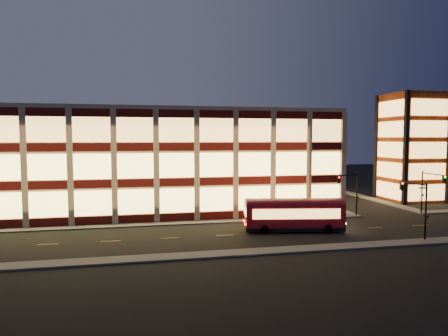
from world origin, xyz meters
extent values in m
plane|color=black|center=(0.00, 0.00, 0.00)|extent=(200.00, 200.00, 0.00)
cube|color=#514F4C|center=(-3.00, 1.00, 0.07)|extent=(54.00, 2.00, 0.15)
cube|color=#514F4C|center=(23.00, 17.00, 0.07)|extent=(2.00, 30.00, 0.15)
cube|color=#514F4C|center=(34.00, 17.00, 0.07)|extent=(2.00, 30.00, 0.15)
cube|color=#514F4C|center=(0.00, -13.00, 0.07)|extent=(100.00, 2.00, 0.15)
cube|color=tan|center=(-3.00, 17.00, 7.00)|extent=(50.00, 30.00, 14.00)
cube|color=tan|center=(-3.00, 17.00, 14.25)|extent=(50.40, 30.40, 0.50)
cube|color=#470C0A|center=(-3.00, 1.88, 0.65)|extent=(50.10, 0.25, 1.00)
cube|color=#FBD569|center=(-3.00, 1.90, 2.75)|extent=(49.00, 0.20, 3.00)
cube|color=#470C0A|center=(22.12, 17.00, 0.65)|extent=(0.25, 30.10, 1.00)
cube|color=#FBD569|center=(22.10, 17.00, 2.75)|extent=(0.20, 29.00, 3.00)
cube|color=#470C0A|center=(-3.00, 1.88, 5.05)|extent=(50.10, 0.25, 1.00)
cube|color=#FBD569|center=(-3.00, 1.90, 7.15)|extent=(49.00, 0.20, 3.00)
cube|color=#470C0A|center=(22.12, 17.00, 5.05)|extent=(0.25, 30.10, 1.00)
cube|color=#FBD569|center=(22.10, 17.00, 7.15)|extent=(0.20, 29.00, 3.00)
cube|color=#470C0A|center=(-3.00, 1.88, 9.45)|extent=(50.10, 0.25, 1.00)
cube|color=#FBD569|center=(-3.00, 1.90, 11.55)|extent=(49.00, 0.20, 3.00)
cube|color=#470C0A|center=(22.12, 17.00, 9.45)|extent=(0.25, 30.10, 1.00)
cube|color=#FBD569|center=(22.10, 17.00, 11.55)|extent=(0.20, 29.00, 3.00)
cube|color=#8C3814|center=(40.00, 12.00, 9.00)|extent=(8.00, 8.00, 18.00)
cube|color=black|center=(36.00, 8.00, 9.00)|extent=(0.60, 0.60, 18.00)
cube|color=black|center=(36.00, 16.00, 9.00)|extent=(0.60, 0.60, 18.00)
cube|color=black|center=(44.00, 16.00, 9.00)|extent=(0.60, 0.60, 18.00)
cube|color=#EFAB53|center=(40.00, 7.92, 1.80)|extent=(6.60, 0.16, 2.60)
cube|color=#EFAB53|center=(35.92, 12.00, 1.80)|extent=(0.16, 6.60, 2.60)
cube|color=#EFAB53|center=(40.00, 7.92, 5.20)|extent=(6.60, 0.16, 2.60)
cube|color=#EFAB53|center=(35.92, 12.00, 5.20)|extent=(0.16, 6.60, 2.60)
cube|color=#EFAB53|center=(40.00, 7.92, 8.60)|extent=(6.60, 0.16, 2.60)
cube|color=#EFAB53|center=(35.92, 12.00, 8.60)|extent=(0.16, 6.60, 2.60)
cube|color=#EFAB53|center=(40.00, 7.92, 12.00)|extent=(6.60, 0.16, 2.60)
cube|color=#EFAB53|center=(35.92, 12.00, 12.00)|extent=(0.16, 6.60, 2.60)
cube|color=#EFAB53|center=(40.00, 7.92, 15.40)|extent=(6.60, 0.16, 2.60)
cube|color=#EFAB53|center=(35.92, 12.00, 15.40)|extent=(0.16, 6.60, 2.60)
cylinder|color=black|center=(23.50, 0.80, 3.00)|extent=(0.18, 0.18, 6.00)
cylinder|color=black|center=(21.75, 0.05, 5.70)|extent=(3.56, 1.63, 0.14)
cube|color=black|center=(20.00, -0.70, 5.20)|extent=(0.32, 0.32, 0.95)
sphere|color=#FF0C05|center=(20.00, -0.88, 5.50)|extent=(0.20, 0.20, 0.20)
cube|color=black|center=(23.50, 0.60, 2.60)|extent=(0.25, 0.18, 0.28)
cylinder|color=black|center=(33.50, 0.80, 3.00)|extent=(0.18, 0.18, 6.00)
cylinder|color=black|center=(33.50, -1.20, 5.70)|extent=(0.14, 4.00, 0.14)
cube|color=black|center=(33.50, -3.20, 5.20)|extent=(0.32, 0.32, 0.95)
sphere|color=#0CFF26|center=(33.50, -3.38, 5.50)|extent=(0.20, 0.20, 0.20)
cube|color=black|center=(33.50, 0.60, 2.60)|extent=(0.25, 0.18, 0.28)
cube|color=#0C7226|center=(33.50, 0.65, 3.60)|extent=(1.20, 0.06, 0.28)
cylinder|color=black|center=(23.50, -12.50, 3.00)|extent=(0.18, 0.18, 6.00)
cylinder|color=black|center=(23.50, -10.50, 5.70)|extent=(0.14, 4.00, 0.14)
cube|color=black|center=(23.50, -8.50, 5.20)|extent=(0.32, 0.32, 0.95)
sphere|color=#FF0C05|center=(23.50, -8.68, 5.50)|extent=(0.20, 0.20, 0.20)
cube|color=black|center=(23.50, -12.70, 2.60)|extent=(0.25, 0.18, 0.28)
cube|color=#970810|center=(12.03, -5.56, 1.88)|extent=(11.34, 4.57, 2.54)
cube|color=black|center=(12.03, -5.56, 0.39)|extent=(11.34, 4.57, 0.39)
cylinder|color=black|center=(8.35, -6.16, 0.50)|extent=(1.03, 0.49, 0.99)
cylinder|color=black|center=(8.75, -3.77, 0.50)|extent=(1.03, 0.49, 0.99)
cylinder|color=black|center=(15.30, -7.34, 0.50)|extent=(1.03, 0.49, 0.99)
cylinder|color=black|center=(15.71, -4.95, 0.50)|extent=(1.03, 0.49, 0.99)
cube|color=#EFAB53|center=(11.79, -6.94, 2.21)|extent=(9.58, 1.69, 1.10)
cube|color=#EFAB53|center=(12.26, -4.17, 2.21)|extent=(9.58, 1.69, 1.10)
camera|label=1|loc=(-4.84, -47.60, 10.46)|focal=32.00mm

